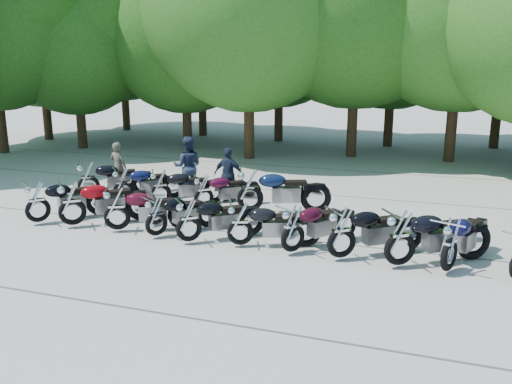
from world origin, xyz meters
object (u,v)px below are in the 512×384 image
(motorcycle_4, at_px, (189,219))
(motorcycle_5, at_px, (240,223))
(motorcycle_8, at_px, (401,236))
(motorcycle_13, at_px, (161,186))
(motorcycle_15, at_px, (250,188))
(rider_2, at_px, (229,175))
(motorcycle_2, at_px, (117,207))
(motorcycle_6, at_px, (293,227))
(motorcycle_14, at_px, (204,190))
(rider_1, at_px, (188,166))
(motorcycle_0, at_px, (37,201))
(rider_0, at_px, (118,167))
(motorcycle_3, at_px, (156,215))
(motorcycle_11, at_px, (88,178))
(motorcycle_9, at_px, (450,243))
(motorcycle_12, at_px, (123,183))
(motorcycle_7, at_px, (342,231))
(motorcycle_1, at_px, (72,202))

(motorcycle_4, bearing_deg, motorcycle_5, -124.10)
(motorcycle_8, bearing_deg, motorcycle_13, 34.11)
(motorcycle_4, distance_m, motorcycle_13, 3.56)
(motorcycle_15, xyz_separation_m, rider_2, (-1.03, 1.01, 0.10))
(motorcycle_4, distance_m, motorcycle_15, 2.89)
(motorcycle_8, bearing_deg, motorcycle_2, 53.86)
(motorcycle_6, relative_size, motorcycle_13, 1.04)
(motorcycle_5, bearing_deg, motorcycle_2, 68.13)
(motorcycle_13, distance_m, motorcycle_14, 1.39)
(motorcycle_2, bearing_deg, rider_2, -48.44)
(motorcycle_14, height_order, rider_1, rider_1)
(motorcycle_2, relative_size, rider_2, 1.37)
(motorcycle_2, xyz_separation_m, rider_1, (0.11, 3.90, 0.30))
(motorcycle_14, bearing_deg, motorcycle_15, -130.61)
(motorcycle_0, xyz_separation_m, rider_0, (0.03, 3.81, 0.17))
(motorcycle_3, relative_size, motorcycle_11, 0.88)
(motorcycle_14, xyz_separation_m, motorcycle_15, (1.38, 0.09, 0.14))
(motorcycle_0, distance_m, motorcycle_9, 10.18)
(motorcycle_2, height_order, motorcycle_6, motorcycle_2)
(motorcycle_4, relative_size, motorcycle_6, 0.97)
(motorcycle_14, bearing_deg, motorcycle_9, -156.59)
(motorcycle_8, bearing_deg, motorcycle_12, 37.52)
(motorcycle_9, bearing_deg, motorcycle_4, 22.71)
(motorcycle_7, bearing_deg, motorcycle_9, -129.03)
(motorcycle_8, distance_m, rider_1, 7.92)
(motorcycle_4, height_order, motorcycle_11, motorcycle_11)
(motorcycle_5, height_order, motorcycle_15, motorcycle_15)
(motorcycle_4, bearing_deg, motorcycle_2, 42.82)
(motorcycle_13, relative_size, rider_0, 1.32)
(motorcycle_0, relative_size, motorcycle_4, 1.04)
(motorcycle_2, height_order, motorcycle_3, motorcycle_2)
(motorcycle_2, relative_size, motorcycle_11, 0.98)
(motorcycle_11, relative_size, motorcycle_15, 0.90)
(motorcycle_6, xyz_separation_m, motorcycle_7, (1.09, -0.03, 0.03))
(motorcycle_8, xyz_separation_m, motorcycle_11, (-9.53, 2.79, -0.04))
(motorcycle_12, xyz_separation_m, motorcycle_13, (1.22, 0.07, -0.00))
(motorcycle_1, bearing_deg, motorcycle_4, -134.62)
(motorcycle_2, xyz_separation_m, motorcycle_15, (2.62, 2.62, 0.08))
(motorcycle_5, xyz_separation_m, motorcycle_6, (1.26, -0.04, 0.03))
(motorcycle_4, distance_m, motorcycle_14, 2.88)
(motorcycle_2, distance_m, motorcycle_9, 7.85)
(motorcycle_4, relative_size, motorcycle_14, 1.05)
(motorcycle_3, distance_m, motorcycle_8, 5.74)
(motorcycle_6, distance_m, motorcycle_11, 7.71)
(motorcycle_3, distance_m, motorcycle_13, 2.93)
(motorcycle_1, relative_size, rider_1, 1.28)
(motorcycle_3, bearing_deg, motorcycle_9, -146.54)
(motorcycle_5, relative_size, rider_2, 1.28)
(motorcycle_2, height_order, rider_2, rider_2)
(motorcycle_2, bearing_deg, motorcycle_4, -121.00)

